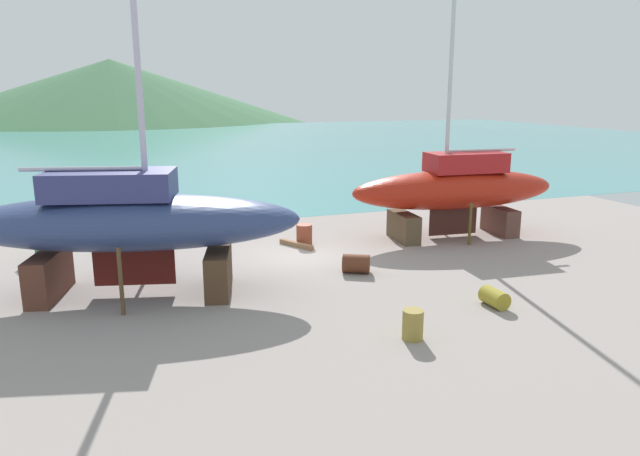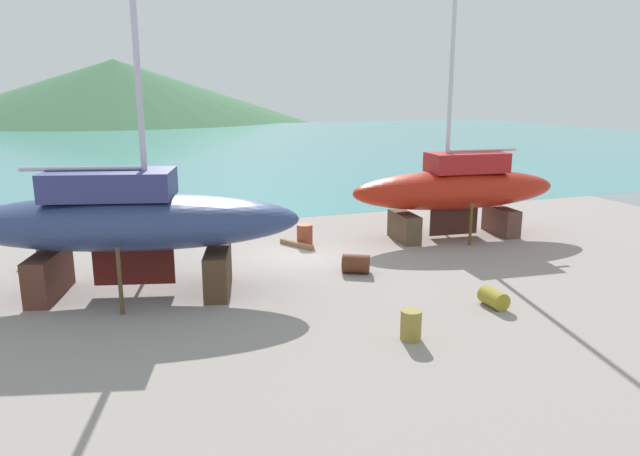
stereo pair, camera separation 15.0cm
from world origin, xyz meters
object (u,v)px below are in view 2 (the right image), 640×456
Objects in this scene: barrel_rust_mid at (305,234)px; sailboat_far_slipway at (129,221)px; barrel_tar_black at (411,325)px; barrel_rust_far at (494,298)px; barrel_rust_near at (356,264)px; worker at (40,234)px; sailboat_mid_port at (456,189)px.

sailboat_far_slipway is at bearing -150.47° from barrel_rust_mid.
barrel_rust_far is at bearing 20.07° from barrel_tar_black.
barrel_tar_black is at bearing -98.99° from barrel_rust_near.
worker reaches higher than barrel_tar_black.
sailboat_far_slipway is 11.19m from barrel_rust_far.
sailboat_far_slipway is 8.19m from barrel_rust_mid.
barrel_tar_black is at bearing -92.54° from barrel_rust_mid.
sailboat_mid_port is (13.44, 2.93, -0.21)m from sailboat_far_slipway.
barrel_rust_mid reaches higher than barrel_tar_black.
worker reaches higher than barrel_rust_near.
barrel_rust_near is at bearing 81.01° from barrel_tar_black.
barrel_rust_far is at bearing -71.22° from barrel_rust_mid.
worker is 16.72m from barrel_rust_far.
sailboat_far_slipway reaches higher than sailboat_mid_port.
sailboat_far_slipway is at bearing 154.16° from barrel_rust_far.
barrel_tar_black reaches higher than barrel_rust_near.
worker is at bearing 129.53° from barrel_tar_black.
sailboat_mid_port is at bearing -8.73° from barrel_rust_mid.
barrel_rust_near is at bearing 119.67° from barrel_rust_far.
sailboat_far_slipway reaches higher than worker.
barrel_rust_mid is (6.93, 3.93, -1.90)m from sailboat_far_slipway.
sailboat_far_slipway is at bearing 177.02° from barrel_rust_near.
worker is 2.00× the size of barrel_rust_mid.
barrel_rust_near reaches higher than barrel_rust_far.
sailboat_mid_port is 16.85m from worker.
barrel_rust_near is (-2.51, 4.41, 0.06)m from barrel_rust_far.
worker is at bearing 133.88° from sailboat_far_slipway.
worker is at bearing 170.34° from barrel_rust_mid.
barrel_tar_black is at bearing 56.95° from sailboat_mid_port.
sailboat_far_slipway is 1.16× the size of sailboat_mid_port.
barrel_rust_mid is at bearing 87.46° from barrel_tar_black.
barrel_tar_black is (-0.44, -9.97, -0.03)m from barrel_rust_mid.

